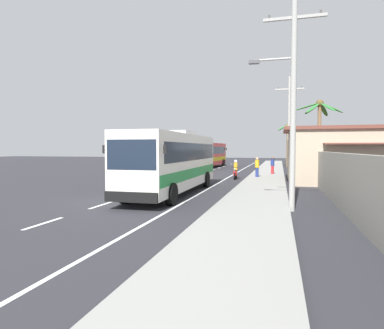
% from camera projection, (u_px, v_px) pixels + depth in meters
% --- Properties ---
extents(ground_plane, '(160.00, 160.00, 0.00)m').
position_uv_depth(ground_plane, '(110.00, 202.00, 16.03)').
color(ground_plane, '#28282D').
extents(sidewalk_kerb, '(3.20, 90.00, 0.14)m').
position_uv_depth(sidewalk_kerb, '(263.00, 184.00, 23.93)').
color(sidewalk_kerb, gray).
rests_on(sidewalk_kerb, ground).
extents(lane_markings, '(3.62, 71.06, 0.01)m').
position_uv_depth(lane_markings, '(213.00, 178.00, 29.78)').
color(lane_markings, white).
rests_on(lane_markings, ground).
extents(boundary_wall, '(0.24, 60.00, 2.43)m').
position_uv_depth(boundary_wall, '(313.00, 166.00, 26.75)').
color(boundary_wall, '#9E998E').
rests_on(boundary_wall, ground).
extents(coach_bus_foreground, '(2.92, 11.65, 3.71)m').
position_uv_depth(coach_bus_foreground, '(174.00, 160.00, 19.32)').
color(coach_bus_foreground, silver).
rests_on(coach_bus_foreground, ground).
extents(coach_bus_far_lane, '(3.36, 11.42, 3.65)m').
position_uv_depth(coach_bus_far_lane, '(208.00, 154.00, 45.65)').
color(coach_bus_far_lane, red).
rests_on(coach_bus_far_lane, ground).
extents(motorcycle_beside_bus, '(0.56, 1.96, 1.66)m').
position_uv_depth(motorcycle_beside_bus, '(235.00, 171.00, 28.29)').
color(motorcycle_beside_bus, black).
rests_on(motorcycle_beside_bus, ground).
extents(pedestrian_near_kerb, '(0.36, 0.36, 1.67)m').
position_uv_depth(pedestrian_near_kerb, '(273.00, 165.00, 32.36)').
color(pedestrian_near_kerb, red).
rests_on(pedestrian_near_kerb, sidewalk_kerb).
extents(pedestrian_midwalk, '(0.36, 0.36, 1.70)m').
position_uv_depth(pedestrian_midwalk, '(257.00, 167.00, 28.87)').
color(pedestrian_midwalk, navy).
rests_on(pedestrian_midwalk, sidewalk_kerb).
extents(utility_pole_nearest, '(3.08, 0.24, 8.87)m').
position_uv_depth(utility_pole_nearest, '(292.00, 97.00, 13.59)').
color(utility_pole_nearest, '#9E9E99').
rests_on(utility_pole_nearest, ground).
extents(utility_pole_mid, '(2.51, 0.24, 9.07)m').
position_uv_depth(utility_pole_mid, '(289.00, 125.00, 29.64)').
color(utility_pole_mid, '#9E9E99').
rests_on(utility_pole_mid, ground).
extents(palm_nearest, '(3.08, 3.11, 6.19)m').
position_uv_depth(palm_nearest, '(288.00, 137.00, 47.17)').
color(palm_nearest, brown).
rests_on(palm_nearest, ground).
extents(palm_second, '(3.41, 2.98, 6.22)m').
position_uv_depth(palm_second, '(319.00, 121.00, 24.27)').
color(palm_second, brown).
rests_on(palm_second, ground).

